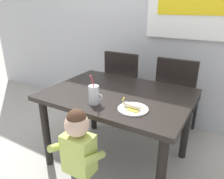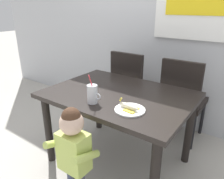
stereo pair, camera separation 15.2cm
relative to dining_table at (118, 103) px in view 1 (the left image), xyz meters
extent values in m
plane|color=#B7B2A8|center=(0.00, 0.00, -0.64)|extent=(24.00, 24.00, 0.00)
cube|color=silver|center=(0.00, 1.08, 0.81)|extent=(6.40, 0.12, 2.90)
cube|color=white|center=(0.36, 1.00, 0.81)|extent=(1.02, 0.04, 0.67)
cube|color=yellow|center=(0.36, 0.97, 0.81)|extent=(0.78, 0.01, 0.16)
cube|color=black|center=(0.00, 0.00, 0.08)|extent=(1.27, 0.93, 0.04)
cylinder|color=black|center=(-0.56, -0.38, -0.29)|extent=(0.07, 0.07, 0.70)
cylinder|color=black|center=(0.56, -0.38, -0.29)|extent=(0.07, 0.07, 0.70)
cylinder|color=black|center=(-0.56, 0.38, -0.29)|extent=(0.07, 0.07, 0.70)
cylinder|color=black|center=(0.56, 0.38, -0.29)|extent=(0.07, 0.07, 0.70)
cube|color=black|center=(-0.29, 0.80, -0.19)|extent=(0.44, 0.44, 0.06)
cube|color=black|center=(-0.29, 0.60, 0.08)|extent=(0.42, 0.05, 0.48)
cylinder|color=black|center=(-0.10, 0.99, -0.43)|extent=(0.04, 0.04, 0.42)
cylinder|color=black|center=(-0.48, 0.99, -0.43)|extent=(0.04, 0.04, 0.42)
cylinder|color=black|center=(-0.10, 0.61, -0.43)|extent=(0.04, 0.04, 0.42)
cylinder|color=black|center=(-0.48, 0.61, -0.43)|extent=(0.04, 0.04, 0.42)
cube|color=black|center=(0.35, 0.80, -0.19)|extent=(0.44, 0.44, 0.06)
cube|color=black|center=(0.35, 0.60, 0.08)|extent=(0.42, 0.05, 0.48)
cylinder|color=black|center=(0.54, 0.99, -0.43)|extent=(0.04, 0.04, 0.42)
cylinder|color=black|center=(0.16, 0.99, -0.43)|extent=(0.04, 0.04, 0.42)
cylinder|color=black|center=(0.54, 0.61, -0.43)|extent=(0.04, 0.04, 0.42)
cylinder|color=black|center=(0.16, 0.61, -0.43)|extent=(0.04, 0.04, 0.42)
cube|color=#C6DB66|center=(0.02, -0.61, -0.15)|extent=(0.22, 0.15, 0.30)
sphere|color=beige|center=(0.02, -0.61, 0.09)|extent=(0.17, 0.17, 0.17)
sphere|color=#472D1E|center=(0.02, -0.61, 0.14)|extent=(0.13, 0.13, 0.13)
cylinder|color=#C6DB66|center=(-0.12, -0.63, -0.12)|extent=(0.05, 0.24, 0.13)
cylinder|color=#C6DB66|center=(0.16, -0.63, -0.12)|extent=(0.05, 0.24, 0.13)
cylinder|color=silver|center=(-0.06, -0.30, 0.18)|extent=(0.08, 0.08, 0.15)
cylinder|color=beige|center=(-0.06, -0.30, 0.15)|extent=(0.07, 0.07, 0.08)
torus|color=silver|center=(0.00, -0.30, 0.17)|extent=(0.06, 0.01, 0.06)
cylinder|color=#E5333F|center=(-0.05, -0.30, 0.25)|extent=(0.01, 0.08, 0.21)
cylinder|color=white|center=(0.26, -0.24, 0.11)|extent=(0.23, 0.23, 0.01)
ellipsoid|color=#F4EAC6|center=(0.25, -0.24, 0.14)|extent=(0.17, 0.06, 0.04)
cube|color=yellow|center=(0.27, -0.28, 0.12)|extent=(0.09, 0.04, 0.01)
cube|color=yellow|center=(0.27, -0.21, 0.12)|extent=(0.09, 0.04, 0.01)
cylinder|color=yellow|center=(0.17, -0.24, 0.17)|extent=(0.02, 0.01, 0.03)
camera|label=1|loc=(0.85, -1.57, 0.83)|focal=34.50mm
camera|label=2|loc=(0.98, -1.48, 0.83)|focal=34.50mm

